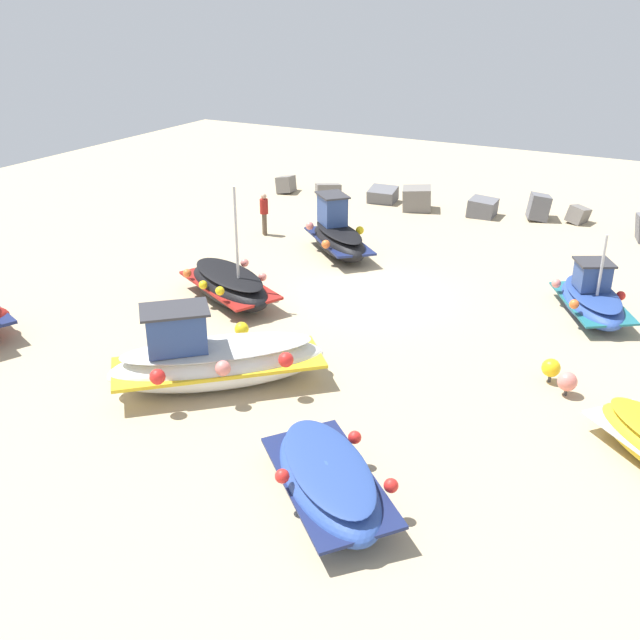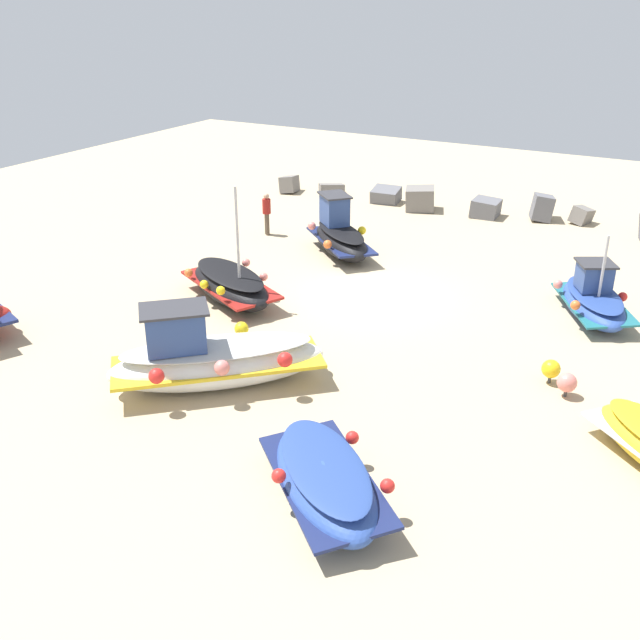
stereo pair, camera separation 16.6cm
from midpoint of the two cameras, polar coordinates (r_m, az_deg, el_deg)
ground_plane at (r=23.21m, az=4.11°, el=1.98°), size 49.56×49.56×0.00m
fishing_boat_0 at (r=26.57m, az=1.72°, el=6.49°), size 3.70×3.53×2.08m
fishing_boat_1 at (r=13.99m, az=0.72°, el=-12.21°), size 3.81×3.66×0.95m
fishing_boat_3 at (r=22.87m, az=20.53°, el=1.46°), size 2.98×3.76×2.60m
fishing_boat_4 at (r=17.81m, az=-7.95°, el=-2.99°), size 4.97×4.77×2.12m
fishing_boat_6 at (r=22.68m, az=-6.73°, el=2.75°), size 4.18×3.14×3.70m
person_walking at (r=28.73m, az=-3.97°, el=8.39°), size 0.32×0.32×1.64m
breakwater_rocks at (r=32.01m, az=13.40°, el=8.47°), size 18.94×2.93×1.29m
mooring_buoy_0 at (r=18.74m, az=17.64°, el=-3.62°), size 0.45×0.45×0.61m
mooring_buoy_1 at (r=18.26m, az=18.77°, el=-4.60°), size 0.46×0.46×0.60m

